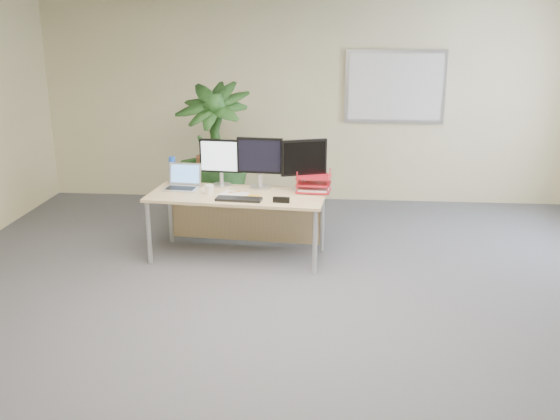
# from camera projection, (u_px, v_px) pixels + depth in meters

# --- Properties ---
(floor) EXTENTS (8.00, 8.00, 0.00)m
(floor) POSITION_uv_depth(u_px,v_px,m) (276.00, 339.00, 4.88)
(floor) COLOR #4A4A4F
(floor) RESTS_ON ground
(back_wall) EXTENTS (7.00, 0.04, 2.70)m
(back_wall) POSITION_uv_depth(u_px,v_px,m) (303.00, 101.00, 8.29)
(back_wall) COLOR beige
(back_wall) RESTS_ON floor
(whiteboard) EXTENTS (1.30, 0.04, 0.95)m
(whiteboard) POSITION_uv_depth(u_px,v_px,m) (395.00, 87.00, 8.10)
(whiteboard) COLOR silver
(whiteboard) RESTS_ON back_wall
(desk) EXTENTS (1.85, 0.91, 0.69)m
(desk) POSITION_uv_depth(u_px,v_px,m) (240.00, 205.00, 6.50)
(desk) COLOR tan
(desk) RESTS_ON floor
(floor_plant) EXTENTS (1.00, 1.00, 1.50)m
(floor_plant) POSITION_uv_depth(u_px,v_px,m) (214.00, 165.00, 7.32)
(floor_plant) COLOR #143312
(floor_plant) RESTS_ON floor
(monitor_left) EXTENTS (0.46, 0.21, 0.50)m
(monitor_left) POSITION_uv_depth(u_px,v_px,m) (221.00, 160.00, 6.57)
(monitor_left) COLOR silver
(monitor_left) RESTS_ON desk
(monitor_right) EXTENTS (0.49, 0.22, 0.54)m
(monitor_right) POSITION_uv_depth(u_px,v_px,m) (260.00, 160.00, 6.48)
(monitor_right) COLOR silver
(monitor_right) RESTS_ON desk
(monitor_dark) EXTENTS (0.47, 0.22, 0.54)m
(monitor_dark) POSITION_uv_depth(u_px,v_px,m) (304.00, 162.00, 6.40)
(monitor_dark) COLOR silver
(monitor_dark) RESTS_ON desk
(laptop) EXTENTS (0.37, 0.33, 0.25)m
(laptop) POSITION_uv_depth(u_px,v_px,m) (183.00, 183.00, 6.56)
(laptop) COLOR silver
(laptop) RESTS_ON desk
(keyboard) EXTENTS (0.46, 0.19, 0.03)m
(keyboard) POSITION_uv_depth(u_px,v_px,m) (239.00, 199.00, 6.14)
(keyboard) COLOR black
(keyboard) RESTS_ON desk
(coffee_mug) EXTENTS (0.13, 0.09, 0.10)m
(coffee_mug) POSITION_uv_depth(u_px,v_px,m) (209.00, 190.00, 6.34)
(coffee_mug) COLOR white
(coffee_mug) RESTS_ON desk
(spiral_notebook) EXTENTS (0.32, 0.29, 0.01)m
(spiral_notebook) POSITION_uv_depth(u_px,v_px,m) (234.00, 194.00, 6.33)
(spiral_notebook) COLOR silver
(spiral_notebook) RESTS_ON desk
(orange_pen) EXTENTS (0.12, 0.05, 0.01)m
(orange_pen) POSITION_uv_depth(u_px,v_px,m) (234.00, 192.00, 6.38)
(orange_pen) COLOR orange
(orange_pen) RESTS_ON spiral_notebook
(yellow_highlighter) EXTENTS (0.12, 0.03, 0.02)m
(yellow_highlighter) POSITION_uv_depth(u_px,v_px,m) (254.00, 195.00, 6.28)
(yellow_highlighter) COLOR yellow
(yellow_highlighter) RESTS_ON desk
(water_bottle) EXTENTS (0.08, 0.08, 0.30)m
(water_bottle) POSITION_uv_depth(u_px,v_px,m) (173.00, 171.00, 6.70)
(water_bottle) COLOR silver
(water_bottle) RESTS_ON desk
(letter_tray) EXTENTS (0.36, 0.29, 0.16)m
(letter_tray) POSITION_uv_depth(u_px,v_px,m) (314.00, 185.00, 6.42)
(letter_tray) COLOR #AD1521
(letter_tray) RESTS_ON desk
(stapler) EXTENTS (0.17, 0.06, 0.05)m
(stapler) POSITION_uv_depth(u_px,v_px,m) (281.00, 200.00, 6.06)
(stapler) COLOR black
(stapler) RESTS_ON desk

